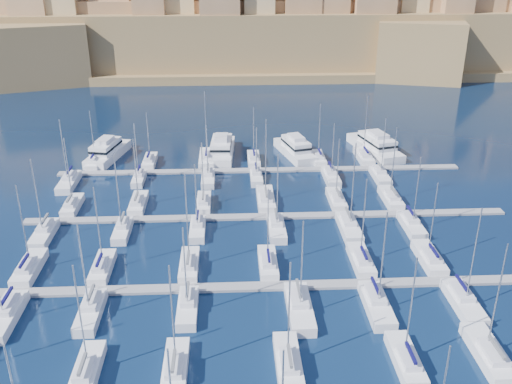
{
  "coord_description": "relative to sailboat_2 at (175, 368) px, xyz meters",
  "views": [
    {
      "loc": [
        -6.42,
        -79.27,
        44.38
      ],
      "look_at": [
        -2.22,
        6.0,
        6.69
      ],
      "focal_mm": 40.0,
      "sensor_mm": 36.0,
      "label": 1
    }
  ],
  "objects": [
    {
      "name": "motor_yacht_c",
      "position": [
        21.23,
        69.56,
        0.98
      ],
      "size": [
        8.43,
        16.08,
        5.25
      ],
      "color": "silver",
      "rests_on": "ground"
    },
    {
      "name": "motor_yacht_a",
      "position": [
        -20.55,
        69.76,
        0.98
      ],
      "size": [
        8.1,
        16.5,
        5.25
      ],
      "color": "silver",
      "rests_on": "ground"
    },
    {
      "name": "pontoon_far",
      "position": [
        12.94,
        60.65,
        -0.54
      ],
      "size": [
        84.0,
        2.0,
        0.4
      ],
      "primitive_type": "cube",
      "color": "slate",
      "rests_on": "ground"
    },
    {
      "name": "sailboat_37",
      "position": [
        -10.8,
        65.8,
        -0.02
      ],
      "size": [
        2.56,
        8.53,
        11.69
      ],
      "color": "silver",
      "rests_on": "ground"
    },
    {
      "name": "sailboat_36",
      "position": [
        -22.53,
        65.76,
        -0.02
      ],
      "size": [
        2.53,
        8.44,
        12.27
      ],
      "color": "silver",
      "rests_on": "ground"
    },
    {
      "name": "pontoon_mid_near",
      "position": [
        12.94,
        16.65,
        -0.54
      ],
      "size": [
        84.0,
        2.0,
        0.4
      ],
      "primitive_type": "cube",
      "color": "slate",
      "rests_on": "ground"
    },
    {
      "name": "sailboat_12",
      "position": [
        -22.99,
        22.3,
        0.01
      ],
      "size": [
        2.86,
        9.55,
        13.95
      ],
      "color": "silver",
      "rests_on": "ground"
    },
    {
      "name": "sailboat_21",
      "position": [
        15.18,
        10.58,
        0.02
      ],
      "size": [
        3.12,
        10.4,
        13.98
      ],
      "color": "silver",
      "rests_on": "ground"
    },
    {
      "name": "fortified_city",
      "position": [
        12.75,
        183.91,
        14.0
      ],
      "size": [
        460.0,
        108.95,
        59.52
      ],
      "color": "brown",
      "rests_on": "ground"
    },
    {
      "name": "sailboat_18",
      "position": [
        -22.37,
        10.75,
        0.01
      ],
      "size": [
        3.01,
        10.04,
        14.2
      ],
      "color": "silver",
      "rests_on": "ground"
    },
    {
      "name": "sailboat_19",
      "position": [
        -11.76,
        11.22,
        0.0
      ],
      "size": [
        2.73,
        9.09,
        14.04
      ],
      "color": "silver",
      "rests_on": "ground"
    },
    {
      "name": "sailboat_27",
      "position": [
        12.99,
        44.68,
        0.03
      ],
      "size": [
        3.09,
        10.31,
        16.16
      ],
      "color": "silver",
      "rests_on": "ground"
    },
    {
      "name": "sailboat_30",
      "position": [
        -23.94,
        33.15,
        0.0
      ],
      "size": [
        2.77,
        9.23,
        14.16
      ],
      "color": "silver",
      "rests_on": "ground"
    },
    {
      "name": "sailboat_41",
      "position": [
        36.18,
        66.38,
        0.01
      ],
      "size": [
        2.91,
        9.7,
        14.6
      ],
      "color": "silver",
      "rests_on": "ground"
    },
    {
      "name": "sailboat_34",
      "position": [
        26.14,
        32.88,
        0.02
      ],
      "size": [
        2.93,
        9.78,
        16.02
      ],
      "color": "silver",
      "rests_on": "ground"
    },
    {
      "name": "sailboat_4",
      "position": [
        26.09,
        0.01,
        0.0
      ],
      "size": [
        2.69,
        8.96,
        14.12
      ],
      "color": "silver",
      "rests_on": "ground"
    },
    {
      "name": "sailboat_2",
      "position": [
        0.0,
        0.0,
        0.0
      ],
      "size": [
        2.68,
        8.93,
        13.93
      ],
      "color": "silver",
      "rests_on": "ground"
    },
    {
      "name": "sailboat_14",
      "position": [
        0.25,
        22.03,
        0.01
      ],
      "size": [
        2.7,
        8.99,
        15.44
      ],
      "color": "silver",
      "rests_on": "ground"
    },
    {
      "name": "sailboat_33",
      "position": [
        14.06,
        33.21,
        0.0
      ],
      "size": [
        2.73,
        9.1,
        14.19
      ],
      "color": "silver",
      "rests_on": "ground"
    },
    {
      "name": "sailboat_32",
      "position": [
        0.98,
        33.62,
        -0.02
      ],
      "size": [
        2.48,
        8.27,
        12.62
      ],
      "color": "silver",
      "rests_on": "ground"
    },
    {
      "name": "sailboat_22",
      "position": [
        25.37,
        10.83,
        0.02
      ],
      "size": [
        2.97,
        9.89,
        14.77
      ],
      "color": "silver",
      "rests_on": "ground"
    },
    {
      "name": "sailboat_20",
      "position": [
        0.67,
        11.47,
        -0.01
      ],
      "size": [
        2.57,
        8.58,
        12.98
      ],
      "color": "silver",
      "rests_on": "ground"
    },
    {
      "name": "sailboat_24",
      "position": [
        -21.99,
        43.76,
        -0.01
      ],
      "size": [
        2.53,
        8.44,
        13.66
      ],
      "color": "silver",
      "rests_on": "ground"
    },
    {
      "name": "sailboat_38",
      "position": [
        1.49,
        66.85,
        0.03
      ],
      "size": [
        3.2,
        10.66,
        15.8
      ],
      "color": "silver",
      "rests_on": "ground"
    },
    {
      "name": "sailboat_42",
      "position": [
        -25.36,
        54.86,
        0.01
      ],
      "size": [
        2.95,
        9.83,
        14.02
      ],
      "color": "silver",
      "rests_on": "ground"
    },
    {
      "name": "ground",
      "position": [
        12.94,
        28.65,
        -0.74
      ],
      "size": [
        600.0,
        600.0,
        0.0
      ],
      "primitive_type": "plane",
      "color": "black",
      "rests_on": "ground"
    },
    {
      "name": "sailboat_15",
      "position": [
        11.86,
        21.97,
        -0.01
      ],
      "size": [
        2.66,
        8.87,
        12.79
      ],
      "color": "silver",
      "rests_on": "ground"
    },
    {
      "name": "sailboat_28",
      "position": [
        26.02,
        43.97,
        -0.01
      ],
      "size": [
        2.66,
        8.86,
        12.58
      ],
      "color": "silver",
      "rests_on": "ground"
    },
    {
      "name": "sailboat_46",
      "position": [
        26.91,
        55.24,
        -0.01
      ],
      "size": [
        2.72,
        9.05,
        12.32
      ],
      "color": "silver",
      "rests_on": "ground"
    },
    {
      "name": "sailboat_25",
      "position": [
        -10.25,
        44.04,
        -0.01
      ],
      "size": [
        2.71,
        9.02,
        13.14
      ],
      "color": "silver",
      "rests_on": "ground"
    },
    {
      "name": "sailboat_31",
      "position": [
        -11.37,
        33.66,
        -0.0
      ],
      "size": [
        2.45,
        8.18,
        13.98
      ],
      "color": "silver",
      "rests_on": "ground"
    },
    {
      "name": "sailboat_13",
      "position": [
        -12.38,
        21.95,
        -0.0
      ],
      "size": [
        2.65,
        8.83,
        13.56
      ],
      "color": "silver",
      "rests_on": "ground"
    },
    {
      "name": "motor_yacht_d",
      "position": [
        39.82,
        70.92,
        0.98
      ],
      "size": [
        9.8,
        19.03,
        5.25
      ],
      "color": "silver",
      "rests_on": "ground"
    },
    {
      "name": "sailboat_35",
      "position": [
        36.82,
        33.24,
        -0.0
      ],
      "size": [
        2.71,
        9.04,
        13.32
      ],
      "color": "silver",
      "rests_on": "ground"
    },
    {
      "name": "pontoon_mid_far",
      "position": [
        12.94,
        38.65,
        -0.54
      ],
      "size": [
        84.0,
        2.0,
        0.4
      ],
      "primitive_type": "cube",
      "color": "slate",
      "rests_on": "ground"
    },
    {
      "name": "sailboat_26",
      "position": [
        1.63,
        43.69,
        -0.02
      ],
      "size": [
        2.49,
        8.31,
        12.39
      ],
      "color": "silver",
      "rests_on": "ground"
    },
    {
      "name": "sailboat_44",
      "position": [
        2.1,
        55.5,
        -0.02
      ],
      "size": [
        2.56,
        8.52,
        12.23
      ],
      "color": "silver",
      "rests_on": "ground"
    },
    {
      "name": "sailboat_29",
      "position": [
        36.23,
        44.18,
        0.01
      ],
      "size": [
        2.79,
        9.29,
        14.5
      ],
      "color": "silver",
      "rests_on": "ground"
    },
    {
      "name": "sailboat_47",
      "position": [
        36.98,
        55.25,
        -0.01
      ],
      "size": [
        2.71,
        9.03,
        13.21
      ],
      "color": "silver",
      "rests_on": "ground"
    },
    {
      "name": "sailboat_3",
      "position": [
        12.67,
        0.21,
        0.0
      ],
      "size": [
        2.81,
        9.36,
        13.8
      ],
      "color": "silver",
      "rests_on": "ground"
    },
    {
      "name": "sailboat_5",
      "position": [
        35.95,
        0.55,
        0.02
      ],
      "size": [
        3.02,
        10.06,
        15.15
      ],
      "color": "silver",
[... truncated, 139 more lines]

